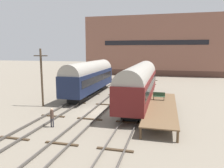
% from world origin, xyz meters
% --- Properties ---
extents(ground_plane, '(200.00, 200.00, 0.00)m').
position_xyz_m(ground_plane, '(0.00, 0.00, 0.00)').
color(ground_plane, slate).
extents(track_left, '(2.60, 60.00, 0.26)m').
position_xyz_m(track_left, '(-4.04, 0.00, 0.14)').
color(track_left, '#4C4742').
rests_on(track_left, ground).
extents(track_middle, '(2.60, 60.00, 0.26)m').
position_xyz_m(track_middle, '(0.00, 0.00, 0.14)').
color(track_middle, '#4C4742').
rests_on(track_middle, ground).
extents(track_right, '(2.60, 60.00, 0.26)m').
position_xyz_m(track_right, '(4.04, 0.00, 0.14)').
color(track_right, '#4C4742').
rests_on(track_right, ground).
extents(train_car_maroon, '(3.08, 17.49, 5.16)m').
position_xyz_m(train_car_maroon, '(4.04, 4.06, 2.92)').
color(train_car_maroon, black).
rests_on(train_car_maroon, ground).
extents(train_car_navy, '(3.09, 15.24, 5.16)m').
position_xyz_m(train_car_navy, '(-4.04, 8.24, 2.91)').
color(train_car_navy, black).
rests_on(train_car_navy, ground).
extents(station_platform, '(3.08, 13.99, 1.02)m').
position_xyz_m(station_platform, '(6.89, 0.24, 0.94)').
color(station_platform, brown).
rests_on(station_platform, ground).
extents(bench, '(1.40, 0.40, 0.91)m').
position_xyz_m(bench, '(6.51, 3.02, 1.50)').
color(bench, '#2D4C33').
rests_on(bench, station_platform).
extents(person_worker, '(0.32, 0.32, 1.76)m').
position_xyz_m(person_worker, '(-2.50, -5.89, 1.06)').
color(person_worker, '#282833').
rests_on(person_worker, ground).
extents(utility_pole, '(1.80, 0.24, 7.03)m').
position_xyz_m(utility_pole, '(-7.30, 0.42, 3.68)').
color(utility_pole, '#473828').
rests_on(utility_pole, ground).
extents(warehouse_building, '(37.88, 12.37, 15.89)m').
position_xyz_m(warehouse_building, '(3.82, 41.89, 7.95)').
color(warehouse_building, '#4F342A').
rests_on(warehouse_building, ground).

